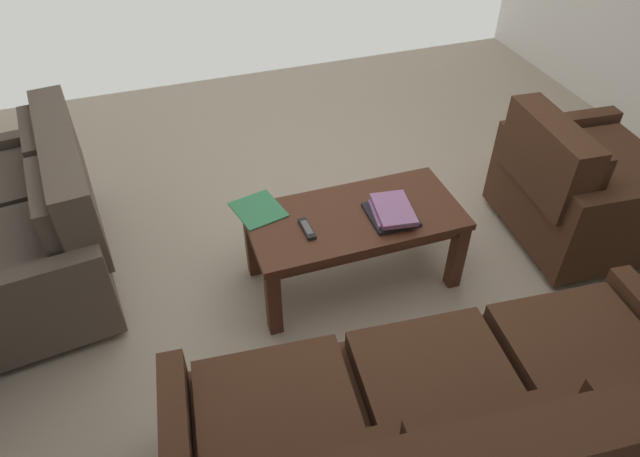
{
  "coord_description": "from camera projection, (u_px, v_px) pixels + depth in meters",
  "views": [
    {
      "loc": [
        0.91,
        2.3,
        2.34
      ],
      "look_at": [
        0.37,
        0.68,
        0.86
      ],
      "focal_mm": 31.87,
      "sensor_mm": 36.0,
      "label": 1
    }
  ],
  "objects": [
    {
      "name": "ground_plane",
      "position": [
        342.0,
        255.0,
        3.4
      ],
      "size": [
        5.36,
        5.1,
        0.01
      ],
      "primitive_type": "cube",
      "color": "tan"
    },
    {
      "name": "sofa_main",
      "position": [
        452.0,
        439.0,
        2.12
      ],
      "size": [
        2.14,
        1.04,
        0.86
      ],
      "color": "black",
      "rests_on": "ground"
    },
    {
      "name": "loveseat_near",
      "position": [
        29.0,
        225.0,
        3.05
      ],
      "size": [
        0.95,
        1.43,
        0.85
      ],
      "color": "black",
      "rests_on": "ground"
    },
    {
      "name": "coffee_table",
      "position": [
        355.0,
        225.0,
        3.0
      ],
      "size": [
        1.12,
        0.54,
        0.47
      ],
      "color": "#4C2819",
      "rests_on": "ground"
    },
    {
      "name": "armchair_side",
      "position": [
        579.0,
        187.0,
        3.3
      ],
      "size": [
        0.87,
        0.92,
        0.83
      ],
      "color": "black",
      "rests_on": "ground"
    },
    {
      "name": "book_stack",
      "position": [
        392.0,
        212.0,
        2.92
      ],
      "size": [
        0.24,
        0.3,
        0.06
      ],
      "color": "black",
      "rests_on": "coffee_table"
    },
    {
      "name": "tv_remote",
      "position": [
        307.0,
        229.0,
        2.85
      ],
      "size": [
        0.05,
        0.16,
        0.02
      ],
      "color": "black",
      "rests_on": "coffee_table"
    },
    {
      "name": "loose_magazine",
      "position": [
        258.0,
        209.0,
        2.98
      ],
      "size": [
        0.29,
        0.31,
        0.01
      ],
      "primitive_type": "cube",
      "rotation": [
        0.0,
        0.0,
        0.23
      ],
      "color": "#337F51",
      "rests_on": "coffee_table"
    }
  ]
}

